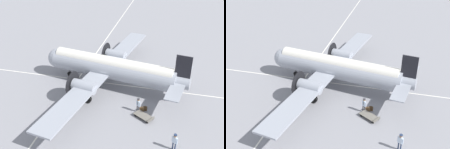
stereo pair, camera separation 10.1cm
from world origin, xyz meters
TOP-DOWN VIEW (x-y plane):
  - ground_plane at (0.00, 0.00)m, footprint 300.00×300.00m
  - apron_line_eastwest at (0.00, 0.52)m, footprint 120.00×0.16m
  - apron_line_northsouth at (-4.65, 0.00)m, footprint 0.16×120.00m
  - airliner_main at (-0.40, 0.07)m, footprint 18.08×25.87m
  - crew_foreground at (7.93, -9.21)m, footprint 0.53×0.40m
  - passenger_boarding at (3.94, -4.45)m, footprint 0.48×0.39m
  - suitcase_near_door at (4.31, -4.19)m, footprint 0.47×0.18m
  - suitcase_upright_spare at (4.64, -4.01)m, footprint 0.44×0.12m
  - baggage_cart at (4.70, -5.37)m, footprint 2.29×1.95m

SIDE VIEW (x-z plane):
  - ground_plane at x=0.00m, z-range 0.00..0.00m
  - apron_line_eastwest at x=0.00m, z-range 0.00..0.01m
  - apron_line_northsouth at x=-4.65m, z-range 0.00..0.01m
  - suitcase_near_door at x=4.31m, z-range -0.02..0.51m
  - suitcase_upright_spare at x=4.64m, z-range -0.02..0.54m
  - baggage_cart at x=4.70m, z-range 0.00..0.56m
  - passenger_boarding at x=3.94m, z-range 0.22..1.90m
  - crew_foreground at x=7.93m, z-range 0.22..1.98m
  - airliner_main at x=-0.40m, z-range -0.35..5.29m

